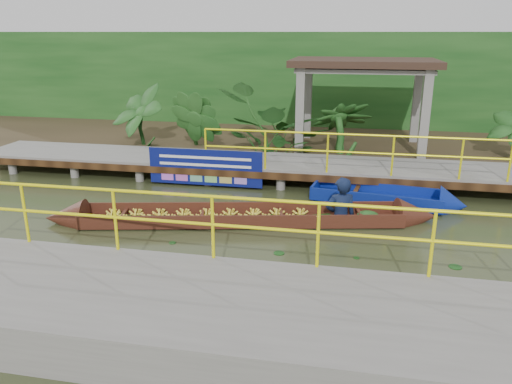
# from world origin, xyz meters

# --- Properties ---
(ground) EXTENTS (80.00, 80.00, 0.00)m
(ground) POSITION_xyz_m (0.00, 0.00, 0.00)
(ground) COLOR #30371B
(ground) RESTS_ON ground
(land_strip) EXTENTS (30.00, 8.00, 0.45)m
(land_strip) POSITION_xyz_m (0.00, 7.50, 0.23)
(land_strip) COLOR #342A1A
(land_strip) RESTS_ON ground
(far_dock) EXTENTS (16.00, 2.06, 1.66)m
(far_dock) POSITION_xyz_m (0.02, 3.43, 0.48)
(far_dock) COLOR slate
(far_dock) RESTS_ON ground
(near_dock) EXTENTS (18.00, 2.40, 1.73)m
(near_dock) POSITION_xyz_m (1.00, -4.20, 0.30)
(near_dock) COLOR slate
(near_dock) RESTS_ON ground
(pavilion) EXTENTS (4.40, 3.00, 3.00)m
(pavilion) POSITION_xyz_m (3.00, 6.30, 2.82)
(pavilion) COLOR slate
(pavilion) RESTS_ON ground
(foliage_backdrop) EXTENTS (30.00, 0.80, 4.00)m
(foliage_backdrop) POSITION_xyz_m (0.00, 10.00, 2.00)
(foliage_backdrop) COLOR #154215
(foliage_backdrop) RESTS_ON ground
(vendor_boat) EXTENTS (8.57, 2.60, 2.26)m
(vendor_boat) POSITION_xyz_m (1.00, 0.23, 0.32)
(vendor_boat) COLOR #3A1C10
(vendor_boat) RESTS_ON ground
(moored_blue_boat) EXTENTS (3.70, 1.44, 0.86)m
(moored_blue_boat) POSITION_xyz_m (4.32, 1.88, 0.15)
(moored_blue_boat) COLOR navy
(moored_blue_boat) RESTS_ON ground
(blue_banner) EXTENTS (3.11, 0.04, 0.97)m
(blue_banner) POSITION_xyz_m (-1.01, 2.48, 0.56)
(blue_banner) COLOR navy
(blue_banner) RESTS_ON ground
(tropical_plants) EXTENTS (14.52, 1.52, 1.91)m
(tropical_plants) POSITION_xyz_m (2.25, 5.30, 1.40)
(tropical_plants) COLOR #154215
(tropical_plants) RESTS_ON ground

